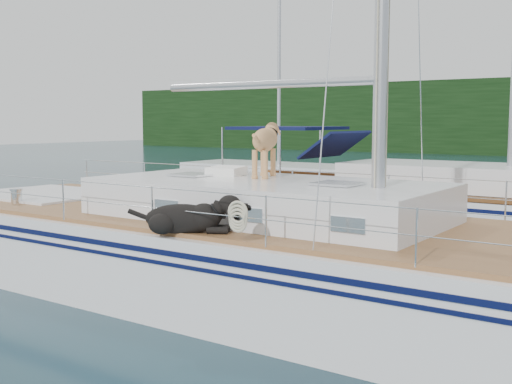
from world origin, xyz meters
The scene contains 4 objects.
ground centered at (0.00, 0.00, 0.00)m, with size 120.00×120.00×0.00m, color black.
main_sailboat centered at (0.10, 0.00, 0.68)m, with size 12.00×4.06×14.01m.
neighbor_sailboat centered at (0.46, 6.48, 0.63)m, with size 11.00×3.50×13.30m.
bg_boat_west centered at (-8.00, 14.00, 0.45)m, with size 8.00×3.00×11.65m.
Camera 1 is at (6.08, -7.80, 2.68)m, focal length 45.00 mm.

